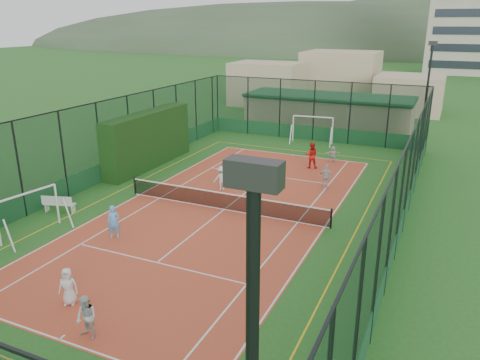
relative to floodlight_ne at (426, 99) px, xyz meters
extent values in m
plane|color=#275A1E|center=(-8.60, -16.60, -4.12)|extent=(300.00, 300.00, 0.00)
cube|color=#AE4326|center=(-8.60, -16.60, -4.12)|extent=(11.17, 23.97, 0.01)
cube|color=black|center=(-16.90, -11.51, -2.24)|extent=(1.29, 8.62, 3.77)
imported|color=white|center=(-9.74, -26.79, -3.42)|extent=(0.80, 0.69, 1.39)
imported|color=#52A8EA|center=(-11.76, -21.75, -3.33)|extent=(0.68, 0.62, 1.56)
imported|color=silver|center=(-7.81, -28.01, -3.37)|extent=(0.81, 0.69, 1.48)
imported|color=silver|center=(-10.09, -13.91, -3.37)|extent=(1.11, 0.99, 1.49)
imported|color=silver|center=(-4.50, -11.05, -3.37)|extent=(0.89, 0.41, 1.49)
imported|color=silver|center=(-5.48, -5.29, -3.54)|extent=(1.11, 0.71, 1.15)
imported|color=red|center=(-6.48, -7.37, -3.21)|extent=(1.02, 0.88, 1.81)
sphere|color=#CCE033|center=(-8.49, -15.94, -4.08)|extent=(0.07, 0.07, 0.07)
sphere|color=#CCE033|center=(-10.47, -15.67, -4.08)|extent=(0.07, 0.07, 0.07)
sphere|color=#CCE033|center=(-9.70, -14.54, -4.08)|extent=(0.07, 0.07, 0.07)
sphere|color=#CCE033|center=(-7.39, -14.70, -4.08)|extent=(0.07, 0.07, 0.07)
sphere|color=#CCE033|center=(-8.72, -15.76, -4.08)|extent=(0.07, 0.07, 0.07)
camera|label=1|loc=(1.75, -37.42, 5.46)|focal=35.00mm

